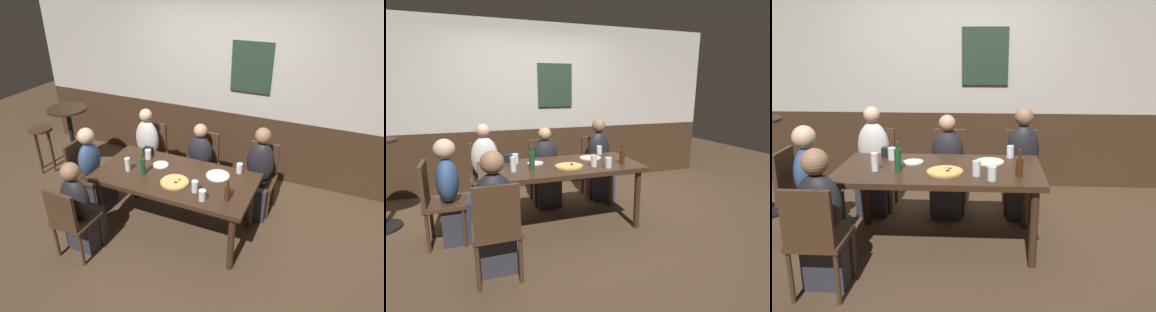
# 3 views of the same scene
# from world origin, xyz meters

# --- Properties ---
(ground_plane) EXTENTS (12.00, 12.00, 0.00)m
(ground_plane) POSITION_xyz_m (0.00, 0.00, 0.00)
(ground_plane) COLOR #4C3826
(wall_back) EXTENTS (6.40, 0.13, 2.60)m
(wall_back) POSITION_xyz_m (0.00, 1.65, 1.30)
(wall_back) COLOR #3D2819
(wall_back) RESTS_ON ground_plane
(dining_table) EXTENTS (1.82, 0.90, 0.74)m
(dining_table) POSITION_xyz_m (0.00, 0.00, 0.66)
(dining_table) COLOR #382316
(dining_table) RESTS_ON ground_plane
(chair_mid_far) EXTENTS (0.40, 0.40, 0.88)m
(chair_mid_far) POSITION_xyz_m (0.00, 0.86, 0.50)
(chair_mid_far) COLOR #422B1C
(chair_mid_far) RESTS_ON ground_plane
(chair_left_far) EXTENTS (0.40, 0.40, 0.88)m
(chair_left_far) POSITION_xyz_m (-0.80, 0.86, 0.50)
(chair_left_far) COLOR #422B1C
(chair_left_far) RESTS_ON ground_plane
(chair_head_west) EXTENTS (0.40, 0.40, 0.88)m
(chair_head_west) POSITION_xyz_m (-1.33, 0.00, 0.50)
(chair_head_west) COLOR #422B1C
(chair_head_west) RESTS_ON ground_plane
(chair_right_far) EXTENTS (0.40, 0.40, 0.88)m
(chair_right_far) POSITION_xyz_m (0.80, 0.86, 0.50)
(chair_right_far) COLOR #422B1C
(chair_right_far) RESTS_ON ground_plane
(chair_left_near) EXTENTS (0.40, 0.40, 0.88)m
(chair_left_near) POSITION_xyz_m (-0.80, -0.86, 0.50)
(chair_left_near) COLOR #422B1C
(chair_left_near) RESTS_ON ground_plane
(person_mid_far) EXTENTS (0.34, 0.37, 1.08)m
(person_mid_far) POSITION_xyz_m (-0.00, 0.70, 0.45)
(person_mid_far) COLOR #2D2D38
(person_mid_far) RESTS_ON ground_plane
(person_left_far) EXTENTS (0.34, 0.37, 1.16)m
(person_left_far) POSITION_xyz_m (-0.80, 0.70, 0.49)
(person_left_far) COLOR #2D2D38
(person_left_far) RESTS_ON ground_plane
(person_head_west) EXTENTS (0.37, 0.34, 1.11)m
(person_head_west) POSITION_xyz_m (-1.16, 0.00, 0.47)
(person_head_west) COLOR #2D2D38
(person_head_west) RESTS_ON ground_plane
(person_right_far) EXTENTS (0.34, 0.37, 1.17)m
(person_right_far) POSITION_xyz_m (0.80, 0.70, 0.50)
(person_right_far) COLOR #2D2D38
(person_right_far) RESTS_ON ground_plane
(person_left_near) EXTENTS (0.34, 0.37, 1.11)m
(person_left_near) POSITION_xyz_m (-0.80, -0.70, 0.47)
(person_left_near) COLOR #2D2D38
(person_left_near) RESTS_ON ground_plane
(pizza) EXTENTS (0.32, 0.32, 0.03)m
(pizza) POSITION_xyz_m (0.06, -0.13, 0.75)
(pizza) COLOR tan
(pizza) RESTS_ON dining_table
(beer_glass_half) EXTENTS (0.06, 0.06, 0.16)m
(beer_glass_half) POSITION_xyz_m (-0.55, -0.11, 0.81)
(beer_glass_half) COLOR silver
(beer_glass_half) RESTS_ON dining_table
(beer_glass_tall) EXTENTS (0.07, 0.07, 0.12)m
(beer_glass_tall) POSITION_xyz_m (0.65, 0.37, 0.79)
(beer_glass_tall) COLOR silver
(beer_glass_tall) RESTS_ON dining_table
(pint_glass_pale) EXTENTS (0.07, 0.07, 0.13)m
(pint_glass_pale) POSITION_xyz_m (0.33, -0.20, 0.80)
(pint_glass_pale) COLOR silver
(pint_glass_pale) RESTS_ON dining_table
(pint_glass_stout) EXTENTS (0.07, 0.07, 0.12)m
(pint_glass_stout) POSITION_xyz_m (0.46, -0.31, 0.79)
(pint_glass_stout) COLOR silver
(pint_glass_stout) RESTS_ON dining_table
(pint_glass_amber) EXTENTS (0.08, 0.08, 0.12)m
(pint_glass_amber) POSITION_xyz_m (-0.48, 0.23, 0.79)
(pint_glass_amber) COLOR silver
(pint_glass_amber) RESTS_ON dining_table
(beer_bottle_green) EXTENTS (0.06, 0.06, 0.27)m
(beer_bottle_green) POSITION_xyz_m (-0.35, -0.10, 0.85)
(beer_bottle_green) COLOR #194723
(beer_bottle_green) RESTS_ON dining_table
(beer_bottle_brown) EXTENTS (0.06, 0.06, 0.23)m
(beer_bottle_brown) POSITION_xyz_m (0.69, -0.20, 0.83)
(beer_bottle_brown) COLOR #42230F
(beer_bottle_brown) RESTS_ON dining_table
(plate_white_large) EXTENTS (0.27, 0.27, 0.01)m
(plate_white_large) POSITION_xyz_m (0.45, 0.19, 0.75)
(plate_white_large) COLOR white
(plate_white_large) RESTS_ON dining_table
(plate_white_small) EXTENTS (0.19, 0.19, 0.01)m
(plate_white_small) POSITION_xyz_m (-0.26, 0.15, 0.75)
(plate_white_small) COLOR white
(plate_white_small) RESTS_ON dining_table
(condiment_caddy) EXTENTS (0.11, 0.09, 0.09)m
(condiment_caddy) POSITION_xyz_m (-0.54, 0.34, 0.79)
(condiment_caddy) COLOR black
(condiment_caddy) RESTS_ON dining_table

